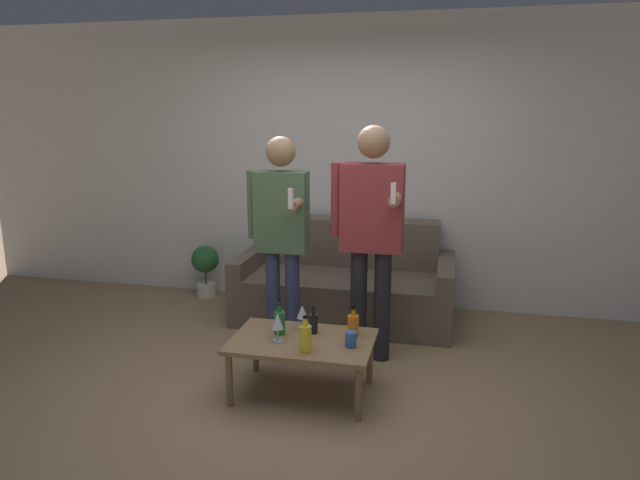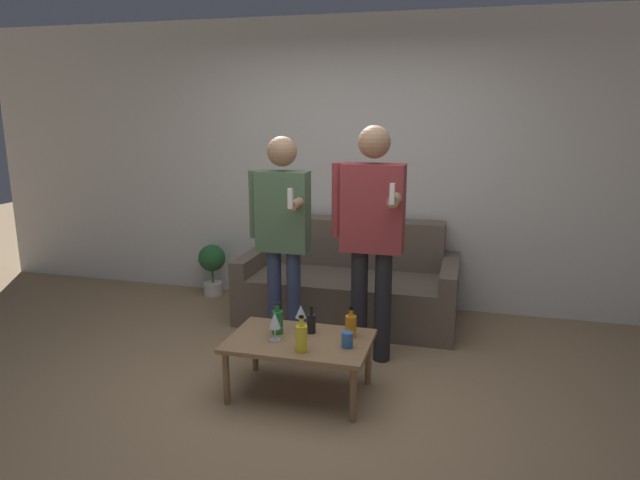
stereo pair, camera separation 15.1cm
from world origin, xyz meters
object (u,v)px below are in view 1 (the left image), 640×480
couch (346,284)px  person_standing_left (281,227)px  person_standing_right (371,226)px  bottle_orange (280,322)px  coffee_table (302,345)px

couch → person_standing_left: (-0.35, -0.86, 0.69)m
person_standing_left → person_standing_right: bearing=1.1°
bottle_orange → person_standing_left: 0.81m
coffee_table → person_standing_right: 1.02m
couch → person_standing_left: size_ratio=1.14×
person_standing_left → person_standing_right: 0.68m
coffee_table → bottle_orange: 0.22m
person_standing_left → person_standing_right: person_standing_right is taller
couch → person_standing_left: person_standing_left is taller
couch → bottle_orange: bearing=-97.3°
couch → coffee_table: 1.51m
coffee_table → person_standing_right: size_ratio=0.53×
person_standing_left → coffee_table: bearing=-63.1°
bottle_orange → person_standing_left: (-0.16, 0.60, 0.52)m
couch → coffee_table: bearing=-90.6°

